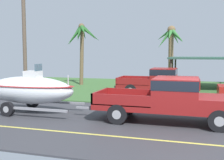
{
  "coord_description": "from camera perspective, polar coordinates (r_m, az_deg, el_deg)",
  "views": [
    {
      "loc": [
        0.45,
        -10.62,
        2.8
      ],
      "look_at": [
        -3.22,
        1.52,
        1.58
      ],
      "focal_mm": 44.67,
      "sensor_mm": 36.0,
      "label": 1
    }
  ],
  "objects": [
    {
      "name": "parked_pickup_background",
      "position": [
        18.69,
        10.47,
        -0.08
      ],
      "size": [
        5.55,
        2.12,
        1.81
      ],
      "color": "maroon",
      "rests_on": "ground"
    },
    {
      "name": "palm_tree_far_left",
      "position": [
        25.06,
        12.04,
        7.66
      ],
      "size": [
        2.7,
        2.96,
        5.21
      ],
      "color": "brown",
      "rests_on": "ground"
    },
    {
      "name": "carport_awning",
      "position": [
        22.94,
        21.35,
        4.11
      ],
      "size": [
        7.58,
        4.98,
        2.51
      ],
      "color": "#4C4238",
      "rests_on": "ground"
    },
    {
      "name": "boat_on_trailer",
      "position": [
        13.74,
        -16.67,
        -1.9
      ],
      "size": [
        5.89,
        2.21,
        2.31
      ],
      "color": "gray",
      "rests_on": "ground"
    },
    {
      "name": "palm_tree_near_left",
      "position": [
        24.76,
        -6.2,
        8.53
      ],
      "size": [
        2.88,
        2.76,
        5.41
      ],
      "color": "brown",
      "rests_on": "ground"
    },
    {
      "name": "utility_pole",
      "position": [
        18.73,
        -17.49,
        8.06
      ],
      "size": [
        0.24,
        1.8,
        7.15
      ],
      "color": "brown",
      "rests_on": "ground"
    },
    {
      "name": "ground",
      "position": [
        19.22,
        15.34,
        -3.12
      ],
      "size": [
        36.0,
        22.0,
        0.11
      ],
      "color": "#38383D"
    },
    {
      "name": "pickup_truck_towing",
      "position": [
        11.52,
        12.78,
        -3.51
      ],
      "size": [
        5.98,
        2.11,
        1.83
      ],
      "color": "maroon",
      "rests_on": "ground"
    }
  ]
}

